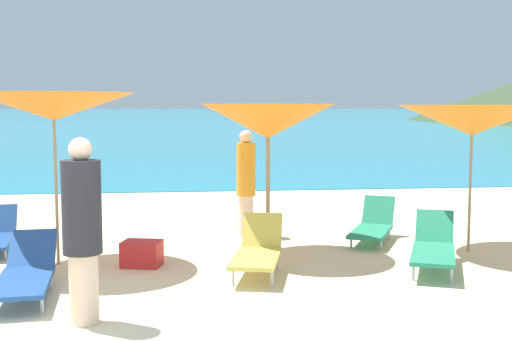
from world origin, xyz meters
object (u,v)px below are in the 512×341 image
at_px(umbrella_4, 54,107).
at_px(lounge_chair_2, 434,246).
at_px(beachgoer_2, 246,180).
at_px(beachgoer_0, 82,227).
at_px(umbrella_6, 472,120).
at_px(lounge_chair_3, 373,225).
at_px(cooler_box, 142,254).
at_px(lounge_chair_9, 26,272).
at_px(lounge_chair_0, 258,250).
at_px(umbrella_5, 268,121).

distance_m(umbrella_4, lounge_chair_2, 5.30).
bearing_deg(lounge_chair_2, beachgoer_2, 154.52).
bearing_deg(beachgoer_0, lounge_chair_2, -115.17).
xyz_separation_m(umbrella_4, umbrella_6, (5.83, 0.14, -0.20)).
relative_size(umbrella_6, beachgoer_2, 1.29).
relative_size(umbrella_4, lounge_chair_3, 1.50).
bearing_deg(cooler_box, lounge_chair_9, -120.17).
relative_size(umbrella_6, beachgoer_0, 1.23).
bearing_deg(cooler_box, beachgoer_2, 64.80).
xyz_separation_m(lounge_chair_9, beachgoer_2, (2.78, 3.10, 0.65)).
relative_size(beachgoer_0, cooler_box, 3.65).
height_order(beachgoer_0, cooler_box, beachgoer_0).
bearing_deg(lounge_chair_9, beachgoer_2, 42.95).
bearing_deg(lounge_chair_0, beachgoer_2, 101.46).
bearing_deg(umbrella_5, beachgoer_0, -128.04).
relative_size(lounge_chair_0, lounge_chair_2, 0.85).
relative_size(umbrella_5, beachgoer_2, 1.24).
xyz_separation_m(umbrella_4, lounge_chair_2, (4.91, -0.82, -1.81)).
bearing_deg(beachgoer_0, cooler_box, -57.30).
bearing_deg(lounge_chair_3, lounge_chair_0, -111.95).
distance_m(umbrella_6, beachgoer_2, 3.61).
height_order(umbrella_5, lounge_chair_2, umbrella_5).
bearing_deg(lounge_chair_9, lounge_chair_0, 7.87).
bearing_deg(beachgoer_0, lounge_chair_0, -95.83).
relative_size(umbrella_4, lounge_chair_2, 1.35).
xyz_separation_m(lounge_chair_3, cooler_box, (-3.51, -1.19, -0.09)).
relative_size(lounge_chair_2, beachgoer_0, 0.93).
distance_m(umbrella_4, lounge_chair_9, 2.34).
height_order(umbrella_6, beachgoer_2, umbrella_6).
distance_m(umbrella_5, lounge_chair_0, 1.98).
xyz_separation_m(lounge_chair_0, lounge_chair_3, (2.02, 1.78, -0.05)).
xyz_separation_m(umbrella_5, lounge_chair_2, (2.03, -1.14, -1.60)).
xyz_separation_m(lounge_chair_2, lounge_chair_9, (-4.99, -0.63, -0.02)).
bearing_deg(umbrella_5, cooler_box, -162.49).
bearing_deg(lounge_chair_2, lounge_chair_0, -157.00).
bearing_deg(umbrella_4, lounge_chair_9, -93.30).
xyz_separation_m(umbrella_4, lounge_chair_3, (4.63, 0.95, -1.86)).
xyz_separation_m(umbrella_4, lounge_chair_9, (-0.08, -1.45, -1.84)).
distance_m(umbrella_6, lounge_chair_3, 2.20).
relative_size(umbrella_4, cooler_box, 4.59).
relative_size(umbrella_5, cooler_box, 4.30).
xyz_separation_m(umbrella_6, beachgoer_2, (-3.13, 1.51, -0.99)).
height_order(umbrella_5, beachgoer_0, umbrella_5).
distance_m(lounge_chair_9, cooler_box, 1.71).
height_order(umbrella_4, umbrella_6, umbrella_4).
height_order(lounge_chair_0, lounge_chair_9, lounge_chair_0).
bearing_deg(beachgoer_2, umbrella_6, -29.94).
distance_m(umbrella_5, cooler_box, 2.53).
height_order(lounge_chair_2, lounge_chair_3, lounge_chair_2).
bearing_deg(umbrella_4, umbrella_5, 6.33).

